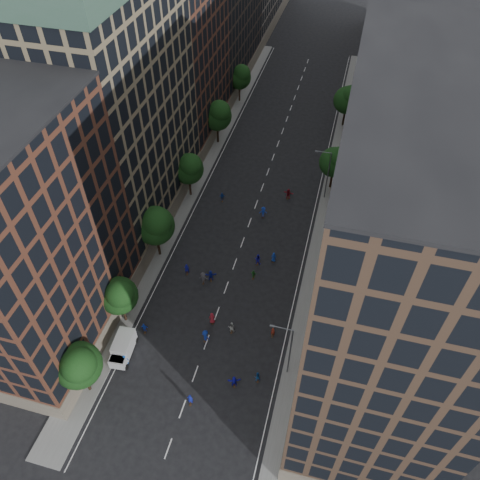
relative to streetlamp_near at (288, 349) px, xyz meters
The scene contains 39 objects.
ground 30.30m from the streetlamp_near, 110.32° to the left, with size 240.00×240.00×0.00m, color black.
sidewalk_left 42.27m from the streetlamp_near, 122.21° to the left, with size 4.00×105.00×0.15m, color slate.
sidewalk_right 35.90m from the streetlamp_near, 87.37° to the left, with size 4.00×105.00×0.15m, color slate.
bldg_left_a 30.99m from the streetlamp_near, behind, with size 14.00×22.00×30.00m, color #562F21.
bldg_left_b 39.13m from the streetlamp_near, 141.93° to the left, with size 14.00×26.00×34.00m, color #7F6F53.
bldg_left_c 55.29m from the streetlamp_near, 122.56° to the left, with size 14.00×20.00×28.00m, color #562F21.
bldg_left_d 76.68m from the streetlamp_near, 112.76° to the left, with size 14.00×28.00×32.00m, color #322821.
bldg_right_a 15.75m from the streetlamp_near, 19.17° to the left, with size 14.00×30.00×36.00m, color #443124.
bldg_right_b 35.03m from the streetlamp_near, 74.90° to the left, with size 14.00×28.00×33.00m, color #6F655C.
bldg_right_c 60.89m from the streetlamp_near, 81.68° to the left, with size 14.00×26.00×35.00m, color #7F6F53.
tree_left_0 22.89m from the streetlamp_near, 159.12° to the right, with size 5.20×5.20×8.83m.
tree_left_1 21.47m from the streetlamp_near, behind, with size 4.80×4.80×8.21m.
tree_left_2 25.48m from the streetlamp_near, 147.07° to the left, with size 5.60×5.60×9.45m.
tree_left_3 35.12m from the streetlamp_near, 127.52° to the left, with size 5.00×5.00×8.58m.
tree_left_4 48.78m from the streetlamp_near, 115.99° to the left, with size 5.40×5.40×9.08m.
tree_left_5 63.57m from the streetlamp_near, 109.66° to the left, with size 4.80×4.80×8.33m.
tree_right_a 35.87m from the streetlamp_near, 88.38° to the left, with size 5.00×5.00×8.39m.
tree_right_b 55.86m from the streetlamp_near, 88.95° to the left, with size 5.20×5.20×8.83m.
streetlamp_near is the anchor object (origin of this frame).
streetlamp_far 33.00m from the streetlamp_near, 90.00° to the left, with size 2.64×0.22×9.06m.
cargo_van 20.22m from the streetlamp_near, behind, with size 2.55×4.79×2.46m.
skater_0 19.73m from the streetlamp_near, 168.49° to the right, with size 0.84×0.55×1.73m, color blue.
skater_1 12.48m from the streetlamp_near, 145.97° to the right, with size 0.63×0.41×1.73m, color navy.
skater_2 5.66m from the streetlamp_near, 148.02° to the right, with size 0.75×0.58×1.54m, color #124696.
skater_3 11.49m from the streetlamp_near, behind, with size 1.22×0.70×1.89m, color navy.
skater_4 18.98m from the streetlamp_near, behind, with size 0.92×0.38×1.57m, color #1739BC.
skater_5 7.67m from the streetlamp_near, 149.76° to the right, with size 1.56×0.50×1.68m, color #1716B7.
skater_6 12.22m from the streetlamp_near, 156.73° to the left, with size 0.89×0.58×1.83m, color maroon.
skater_7 6.87m from the streetlamp_near, 118.85° to the left, with size 0.55×0.36×1.52m, color maroon.
skater_8 9.66m from the streetlamp_near, 153.54° to the left, with size 0.85×0.67×1.76m, color #B3B3AE.
skater_9 17.80m from the streetlamp_near, 142.29° to the left, with size 1.26×0.72×1.94m, color #3D3C41.
skater_10 15.62m from the streetlamp_near, 118.34° to the left, with size 0.88×0.37×1.51m, color #206B22.
skater_11 17.62m from the streetlamp_near, 138.60° to the left, with size 1.65×0.53×1.78m, color #121B94.
skater_12 18.24m from the streetlamp_near, 106.51° to the left, with size 0.80×0.52×1.64m, color #1336A0.
skater_13 20.58m from the streetlamp_near, 144.84° to the left, with size 0.66×0.43×1.80m, color #111490.
skater_14 17.96m from the streetlamp_near, 114.22° to the left, with size 0.89×0.70×1.84m, color #1B17BC.
skater_15 27.62m from the streetlamp_near, 108.44° to the left, with size 1.24×0.71×1.92m, color #1535B0.
skater_16 32.52m from the streetlamp_near, 119.81° to the left, with size 0.94×0.39×1.60m, color #123896.
skater_17 32.11m from the streetlamp_near, 100.11° to the left, with size 1.74×0.56×1.88m, color maroon.
Camera 1 is at (12.16, -16.06, 51.26)m, focal length 35.00 mm.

